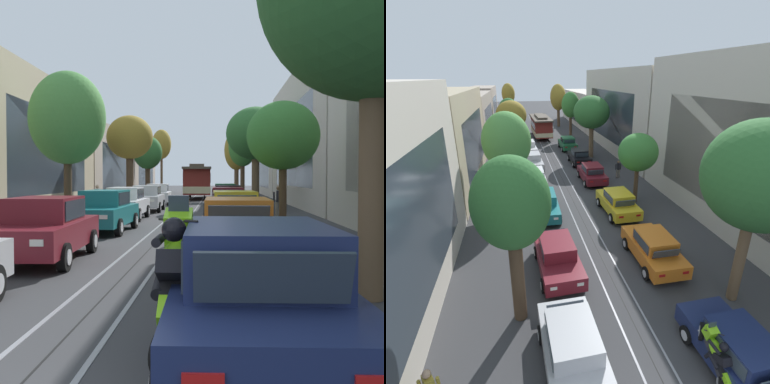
{
  "view_description": "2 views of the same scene",
  "coord_description": "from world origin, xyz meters",
  "views": [
    {
      "loc": [
        1.97,
        -2.44,
        2.08
      ],
      "look_at": [
        0.33,
        27.67,
        1.14
      ],
      "focal_mm": 44.62,
      "sensor_mm": 36.0,
      "label": 1
    },
    {
      "loc": [
        -3.85,
        -2.87,
        8.73
      ],
      "look_at": [
        0.0,
        15.6,
        1.41
      ],
      "focal_mm": 27.99,
      "sensor_mm": 36.0,
      "label": 2
    }
  ],
  "objects": [
    {
      "name": "street_tree_kerb_right_near",
      "position": [
        4.56,
        5.76,
        5.36
      ],
      "size": [
        3.91,
        4.2,
        7.43
      ],
      "color": "brown",
      "rests_on": "ground"
    },
    {
      "name": "parked_car_orange_second_right",
      "position": [
        2.42,
        8.92,
        0.8
      ],
      "size": [
        2.01,
        4.37,
        1.58
      ],
      "color": "orange",
      "rests_on": "ground"
    },
    {
      "name": "pedestrian_crossing_far",
      "position": [
        -5.58,
        26.99,
        0.9
      ],
      "size": [
        0.55,
        0.42,
        1.6
      ],
      "color": "#4C4233",
      "rests_on": "ground"
    },
    {
      "name": "parked_car_maroon_second_left",
      "position": [
        -2.33,
        9.14,
        0.8
      ],
      "size": [
        2.11,
        4.41,
        1.58
      ],
      "color": "maroon",
      "rests_on": "ground"
    },
    {
      "name": "parked_car_yellow_mid_right",
      "position": [
        2.56,
        14.73,
        0.8
      ],
      "size": [
        2.08,
        4.4,
        1.58
      ],
      "color": "gold",
      "rests_on": "ground"
    },
    {
      "name": "motorcycle_with_rider",
      "position": [
        1.52,
        2.71,
        0.98
      ],
      "size": [
        0.48,
        1.83,
        1.87
      ],
      "color": "black",
      "rests_on": "ground"
    },
    {
      "name": "street_tree_kerb_left_mid",
      "position": [
        -4.17,
        30.54,
        4.75
      ],
      "size": [
        3.24,
        2.89,
        6.37
      ],
      "color": "#4C3826",
      "rests_on": "ground"
    },
    {
      "name": "pedestrian_on_right_pavement",
      "position": [
        5.05,
        21.93,
        0.92
      ],
      "size": [
        0.55,
        0.39,
        1.63
      ],
      "color": "slate",
      "rests_on": "ground"
    },
    {
      "name": "parked_car_navy_near_right",
      "position": [
        2.39,
        2.74,
        0.8
      ],
      "size": [
        2.06,
        4.39,
        1.58
      ],
      "color": "#19234C",
      "rests_on": "ground"
    },
    {
      "name": "building_facade_right",
      "position": [
        10.15,
        28.09,
        4.53
      ],
      "size": [
        5.95,
        69.32,
        10.1
      ],
      "color": "beige",
      "rests_on": "ground"
    },
    {
      "name": "street_tree_kerb_left_fourth",
      "position": [
        -4.56,
        41.65,
        4.27
      ],
      "size": [
        2.72,
        2.35,
        5.91
      ],
      "color": "#4C3826",
      "rests_on": "ground"
    },
    {
      "name": "street_tree_kerb_left_far",
      "position": [
        -4.59,
        52.86,
        5.84
      ],
      "size": [
        2.24,
        2.43,
        7.62
      ],
      "color": "brown",
      "rests_on": "ground"
    },
    {
      "name": "street_tree_kerb_right_mid",
      "position": [
        4.5,
        29.9,
        4.98
      ],
      "size": [
        3.99,
        4.11,
        6.81
      ],
      "color": "brown",
      "rests_on": "ground"
    },
    {
      "name": "street_tree_kerb_right_second",
      "position": [
        4.52,
        16.48,
        3.69
      ],
      "size": [
        2.86,
        2.68,
        5.07
      ],
      "color": "#4C3826",
      "rests_on": "ground"
    },
    {
      "name": "parked_car_maroon_fourth_right",
      "position": [
        2.45,
        21.38,
        0.8
      ],
      "size": [
        2.01,
        4.37,
        1.58
      ],
      "color": "maroon",
      "rests_on": "ground"
    },
    {
      "name": "parked_car_silver_near_left",
      "position": [
        -2.58,
        3.86,
        0.8
      ],
      "size": [
        2.06,
        4.39,
        1.58
      ],
      "color": "#B7B7BC",
      "rests_on": "ground"
    },
    {
      "name": "parked_car_white_fourth_left",
      "position": [
        -2.59,
        20.8,
        0.8
      ],
      "size": [
        2.01,
        4.36,
        1.58
      ],
      "color": "silver",
      "rests_on": "ground"
    },
    {
      "name": "street_tree_kerb_right_fourth",
      "position": [
        4.21,
        41.21,
        4.77
      ],
      "size": [
        2.58,
        2.24,
        6.67
      ],
      "color": "#4C3826",
      "rests_on": "ground"
    },
    {
      "name": "street_tree_kerb_left_near",
      "position": [
        -4.16,
        6.49,
        4.65
      ],
      "size": [
        2.68,
        2.29,
        6.43
      ],
      "color": "#4C3826",
      "rests_on": "ground"
    },
    {
      "name": "building_facade_left",
      "position": [
        -9.77,
        30.63,
        3.75
      ],
      "size": [
        5.91,
        69.32,
        8.57
      ],
      "color": "beige",
      "rests_on": "ground"
    },
    {
      "name": "street_tree_kerb_left_second",
      "position": [
        -4.48,
        17.73,
        4.59
      ],
      "size": [
        3.3,
        2.89,
        6.61
      ],
      "color": "#4C3826",
      "rests_on": "ground"
    },
    {
      "name": "street_tree_kerb_right_far",
      "position": [
        4.11,
        52.94,
        5.11
      ],
      "size": [
        2.83,
        3.04,
        7.48
      ],
      "color": "brown",
      "rests_on": "ground"
    },
    {
      "name": "parked_car_teal_mid_left",
      "position": [
        -2.33,
        15.43,
        0.8
      ],
      "size": [
        2.09,
        4.4,
        1.58
      ],
      "color": "#196B70",
      "rests_on": "ground"
    },
    {
      "name": "parked_car_silver_fifth_left",
      "position": [
        -2.37,
        26.48,
        0.8
      ],
      "size": [
        2.07,
        4.39,
        1.58
      ],
      "color": "#B7B7BC",
      "rests_on": "ground"
    },
    {
      "name": "parked_car_white_sixth_left",
      "position": [
        -2.49,
        32.76,
        0.8
      ],
      "size": [
        2.14,
        4.42,
        1.58
      ],
      "color": "silver",
      "rests_on": "ground"
    },
    {
      "name": "ground_plane",
      "position": [
        0.0,
        27.85,
        0.0
      ],
      "size": [
        174.05,
        174.05,
        0.0
      ],
      "primitive_type": "plane",
      "color": "#38383A"
    },
    {
      "name": "cable_car_trolley",
      "position": [
        -0.0,
        42.99,
        1.66
      ],
      "size": [
        2.81,
        9.17,
        3.28
      ],
      "color": "maroon",
      "rests_on": "ground"
    },
    {
      "name": "parked_car_green_sixth_right",
      "position": [
        2.52,
        34.21,
        0.8
      ],
      "size": [
        2.05,
        4.38,
        1.58
      ],
      "color": "#1E6038",
      "rests_on": "ground"
    },
    {
      "name": "trolley_track_rails",
      "position": [
        0.0,
        32.81,
        0.0
      ],
      "size": [
        1.14,
        77.62,
        0.01
      ],
      "color": "gray",
      "rests_on": "ground"
    },
    {
      "name": "parked_car_black_fifth_right",
      "position": [
        2.59,
        27.34,
        0.8
      ],
      "size": [
        2.01,
        4.37,
        1.58
      ],
      "color": "black",
      "rests_on": "ground"
    }
  ]
}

